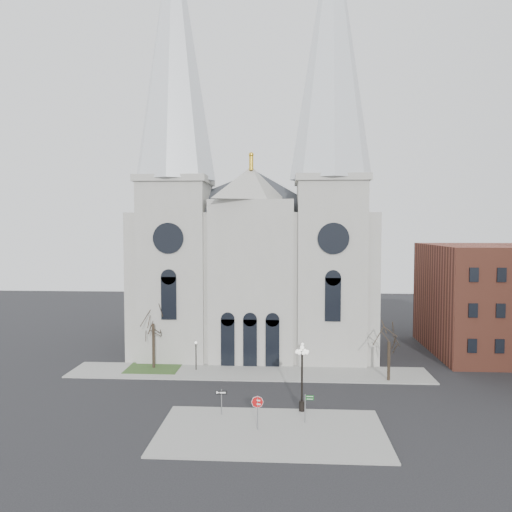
# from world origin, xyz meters

# --- Properties ---
(ground) EXTENTS (160.00, 160.00, 0.00)m
(ground) POSITION_xyz_m (0.00, 0.00, 0.00)
(ground) COLOR black
(ground) RESTS_ON ground
(sidewalk_near) EXTENTS (18.00, 10.00, 0.14)m
(sidewalk_near) POSITION_xyz_m (3.00, -5.00, 0.07)
(sidewalk_near) COLOR gray
(sidewalk_near) RESTS_ON ground
(sidewalk_far) EXTENTS (40.00, 6.00, 0.14)m
(sidewalk_far) POSITION_xyz_m (0.00, 11.00, 0.07)
(sidewalk_far) COLOR gray
(sidewalk_far) RESTS_ON ground
(grass_patch) EXTENTS (6.00, 5.00, 0.18)m
(grass_patch) POSITION_xyz_m (-11.00, 12.00, 0.09)
(grass_patch) COLOR #2A461E
(grass_patch) RESTS_ON ground
(cathedral) EXTENTS (33.00, 26.66, 54.00)m
(cathedral) POSITION_xyz_m (0.00, 22.86, 18.48)
(cathedral) COLOR #9F9E94
(cathedral) RESTS_ON ground
(bg_building_brick) EXTENTS (14.00, 18.00, 14.00)m
(bg_building_brick) POSITION_xyz_m (30.00, 22.00, 7.00)
(bg_building_brick) COLOR brown
(bg_building_brick) RESTS_ON ground
(tree_left) EXTENTS (3.20, 3.20, 7.50)m
(tree_left) POSITION_xyz_m (-11.00, 12.00, 5.58)
(tree_left) COLOR black
(tree_left) RESTS_ON ground
(tree_right) EXTENTS (3.20, 3.20, 6.00)m
(tree_right) POSITION_xyz_m (15.00, 9.00, 4.47)
(tree_right) COLOR black
(tree_right) RESTS_ON ground
(ped_lamp_left) EXTENTS (0.32, 0.32, 3.26)m
(ped_lamp_left) POSITION_xyz_m (-6.00, 11.50, 2.33)
(ped_lamp_left) COLOR black
(ped_lamp_left) RESTS_ON sidewalk_far
(ped_lamp_right) EXTENTS (0.32, 0.32, 3.26)m
(ped_lamp_right) POSITION_xyz_m (6.00, 11.50, 2.33)
(ped_lamp_right) COLOR black
(ped_lamp_right) RESTS_ON sidewalk_far
(stop_sign) EXTENTS (0.94, 0.33, 2.72)m
(stop_sign) POSITION_xyz_m (1.90, -4.72, 2.06)
(stop_sign) COLOR slate
(stop_sign) RESTS_ON sidewalk_near
(globe_lamp) EXTENTS (1.49, 1.49, 5.83)m
(globe_lamp) POSITION_xyz_m (5.56, -0.50, 3.80)
(globe_lamp) COLOR black
(globe_lamp) RESTS_ON sidewalk_near
(one_way_sign) EXTENTS (0.97, 0.10, 2.21)m
(one_way_sign) POSITION_xyz_m (-1.37, -1.80, 1.63)
(one_way_sign) COLOR slate
(one_way_sign) RESTS_ON sidewalk_near
(street_name_sign) EXTENTS (0.76, 0.10, 2.37)m
(street_name_sign) POSITION_xyz_m (5.83, -3.09, 1.53)
(street_name_sign) COLOR slate
(street_name_sign) RESTS_ON sidewalk_near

